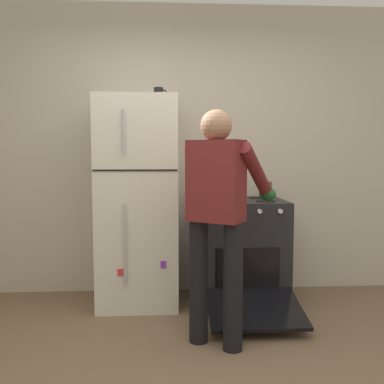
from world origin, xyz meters
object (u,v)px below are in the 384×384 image
refrigerator (138,202)px  pepper_mill (269,189)px  person_cook (219,206)px  coffee_mug (159,93)px  stove_range (241,251)px  red_pot (224,193)px

refrigerator → pepper_mill: (1.21, 0.20, 0.09)m
person_cook → pepper_mill: person_cook is taller
person_cook → coffee_mug: (-0.41, 0.93, 0.88)m
stove_range → red_pot: size_ratio=3.57×
refrigerator → pepper_mill: bearing=9.4°
person_cook → pepper_mill: size_ratio=11.24×
refrigerator → pepper_mill: size_ratio=12.60×
coffee_mug → pepper_mill: bearing=8.3°
person_cook → coffee_mug: bearing=113.9°
person_cook → pepper_mill: (0.61, 1.08, 0.02)m
coffee_mug → red_pot: bearing=-10.0°
stove_range → coffee_mug: coffee_mug is taller
refrigerator → coffee_mug: (0.18, 0.05, 0.94)m
refrigerator → red_pot: size_ratio=5.28×
refrigerator → coffee_mug: 0.96m
stove_range → person_cook: person_cook is taller
stove_range → pepper_mill: pepper_mill is taller
pepper_mill → red_pot: bearing=-151.5°
stove_range → pepper_mill: bearing=36.0°
red_pot → pepper_mill: size_ratio=2.39×
person_cook → pepper_mill: 1.24m
stove_range → person_cook: 1.05m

